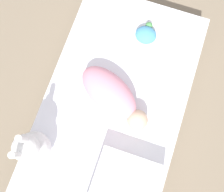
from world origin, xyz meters
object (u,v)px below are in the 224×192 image
object	(u,v)px
swaddled_baby	(112,95)
bunny_plush	(31,148)
turtle_plush	(146,34)
pillow	(124,191)

from	to	relation	value
swaddled_baby	bunny_plush	size ratio (longest dim) A/B	1.27
bunny_plush	turtle_plush	distance (m)	0.96
turtle_plush	pillow	bearing A→B (deg)	-170.48
swaddled_baby	pillow	size ratio (longest dim) A/B	1.24
turtle_plush	swaddled_baby	bearing A→B (deg)	170.74
pillow	turtle_plush	bearing A→B (deg)	9.52
pillow	turtle_plush	world-z (taller)	pillow
swaddled_baby	pillow	distance (m)	0.53
pillow	turtle_plush	distance (m)	0.94
pillow	turtle_plush	xyz separation A→B (m)	(0.93, 0.16, -0.02)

